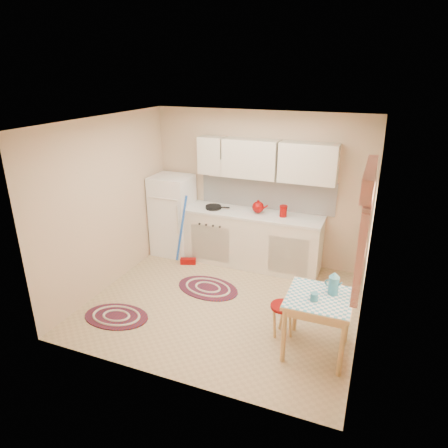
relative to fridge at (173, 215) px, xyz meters
The scene contains 14 objects.
room_shell 2.10m from the fridge, 32.21° to the right, with size 3.64×3.60×2.52m.
fridge is the anchor object (origin of this frame).
broom 0.57m from the fridge, 38.19° to the right, with size 0.28×0.12×1.20m, color blue, non-canonical shape.
base_cabinets 1.46m from the fridge, ahead, with size 2.25×0.60×0.88m, color beige.
countertop 1.45m from the fridge, ahead, with size 2.27×0.62×0.04m, color silver.
frying_pan 0.81m from the fridge, ahead, with size 0.26×0.26×0.05m, color black.
red_kettle 1.56m from the fridge, ahead, with size 0.21×0.19×0.21m, color #840504, non-canonical shape.
red_canister 1.96m from the fridge, ahead, with size 0.11×0.11×0.16m, color #840504.
table 3.37m from the fridge, 32.81° to the right, with size 0.72×0.72×0.72m, color #DEB16F.
stool 2.94m from the fridge, 34.78° to the right, with size 0.31×0.31×0.42m, color #840504.
coffee_pot 3.40m from the fridge, 29.96° to the right, with size 0.14×0.12×0.29m, color #2B6983, non-canonical shape.
mug 3.37m from the fridge, 34.66° to the right, with size 0.08×0.08×0.10m, color #2B6983.
rug_center 1.61m from the fridge, 41.98° to the right, with size 0.97×0.65×0.02m, color maroon, non-canonical shape.
rug_left 2.23m from the fridge, 83.28° to the right, with size 0.88×0.59×0.02m, color maroon, non-canonical shape.
Camera 1 is at (1.79, -4.51, 3.08)m, focal length 32.00 mm.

